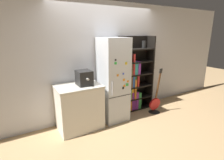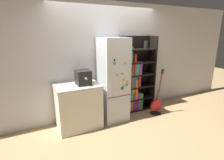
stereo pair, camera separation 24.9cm
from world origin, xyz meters
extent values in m
plane|color=tan|center=(0.00, 0.00, 0.00)|extent=(16.00, 16.00, 0.00)
cube|color=silver|center=(0.00, 0.47, 1.30)|extent=(8.00, 0.05, 2.60)
cube|color=silver|center=(0.00, 0.14, 0.92)|extent=(0.56, 0.62, 1.84)
cube|color=#333333|center=(0.00, -0.17, 0.64)|extent=(0.55, 0.01, 0.01)
cube|color=#B2B2B7|center=(-0.20, -0.18, 0.84)|extent=(0.02, 0.02, 0.30)
cube|color=yellow|center=(0.13, -0.17, 1.33)|extent=(0.05, 0.01, 0.05)
cube|color=orange|center=(0.10, -0.17, 0.85)|extent=(0.04, 0.02, 0.04)
cube|color=orange|center=(-0.07, -0.17, 1.10)|extent=(0.04, 0.01, 0.04)
cube|color=green|center=(-0.12, -0.17, 1.35)|extent=(0.05, 0.01, 0.05)
cube|color=orange|center=(0.18, -0.17, 0.94)|extent=(0.04, 0.02, 0.04)
cube|color=black|center=(-0.12, -0.17, 1.42)|extent=(0.03, 0.01, 0.03)
cube|color=black|center=(0.07, -0.17, 0.81)|extent=(0.05, 0.01, 0.05)
cube|color=orange|center=(0.08, -0.17, 0.99)|extent=(0.05, 0.01, 0.05)
cube|color=blue|center=(0.07, -0.17, 1.12)|extent=(0.03, 0.01, 0.03)
cube|color=green|center=(0.17, -0.17, 0.87)|extent=(0.06, 0.01, 0.06)
cube|color=black|center=(0.34, 0.29, 0.93)|extent=(0.03, 0.32, 1.85)
cube|color=black|center=(1.20, 0.29, 0.93)|extent=(0.03, 0.32, 1.85)
cube|color=black|center=(0.77, 0.43, 0.93)|extent=(0.89, 0.03, 1.85)
cube|color=black|center=(0.77, 0.29, 0.01)|extent=(0.83, 0.29, 0.03)
cube|color=black|center=(0.77, 0.29, 0.31)|extent=(0.83, 0.29, 0.03)
cube|color=black|center=(0.77, 0.29, 0.62)|extent=(0.83, 0.29, 0.03)
cube|color=black|center=(0.77, 0.29, 0.93)|extent=(0.83, 0.29, 0.03)
cube|color=black|center=(0.77, 0.29, 1.24)|extent=(0.83, 0.29, 0.03)
cube|color=black|center=(0.77, 0.29, 1.55)|extent=(0.83, 0.29, 0.03)
cube|color=brown|center=(0.40, 0.28, 0.27)|extent=(0.08, 0.24, 0.49)
cube|color=silver|center=(0.49, 0.29, 0.27)|extent=(0.08, 0.22, 0.47)
cube|color=orange|center=(0.56, 0.29, 0.19)|extent=(0.04, 0.24, 0.32)
cube|color=purple|center=(0.61, 0.28, 0.26)|extent=(0.04, 0.23, 0.47)
cube|color=purple|center=(0.67, 0.28, 0.20)|extent=(0.06, 0.22, 0.34)
cube|color=purple|center=(0.74, 0.29, 0.26)|extent=(0.07, 0.27, 0.46)
cube|color=#338C3F|center=(0.82, 0.29, 0.24)|extent=(0.09, 0.26, 0.42)
cube|color=#2D59B2|center=(0.38, 0.30, 0.48)|extent=(0.04, 0.23, 0.32)
cube|color=#262628|center=(0.45, 0.29, 0.55)|extent=(0.07, 0.23, 0.45)
cube|color=teal|center=(0.53, 0.29, 0.54)|extent=(0.04, 0.25, 0.43)
cube|color=gold|center=(0.60, 0.30, 0.53)|extent=(0.07, 0.23, 0.41)
cube|color=orange|center=(0.67, 0.29, 0.58)|extent=(0.05, 0.26, 0.50)
cube|color=orange|center=(0.38, 0.29, 0.87)|extent=(0.04, 0.21, 0.46)
cube|color=#262628|center=(0.45, 0.28, 0.87)|extent=(0.07, 0.26, 0.47)
cube|color=brown|center=(0.53, 0.29, 0.86)|extent=(0.08, 0.26, 0.45)
cube|color=#2D59B2|center=(0.62, 0.29, 0.80)|extent=(0.06, 0.24, 0.34)
cube|color=#338C3F|center=(0.69, 0.30, 0.88)|extent=(0.05, 0.20, 0.50)
cube|color=red|center=(0.76, 0.30, 0.79)|extent=(0.05, 0.26, 0.32)
cube|color=#338C3F|center=(0.38, 0.29, 1.11)|extent=(0.05, 0.24, 0.34)
cube|color=silver|center=(0.46, 0.29, 1.18)|extent=(0.07, 0.23, 0.47)
cube|color=brown|center=(0.55, 0.29, 1.10)|extent=(0.08, 0.21, 0.31)
cube|color=red|center=(0.61, 0.29, 1.20)|extent=(0.04, 0.26, 0.51)
cube|color=teal|center=(0.69, 0.28, 1.10)|extent=(0.09, 0.22, 0.31)
cube|color=purple|center=(0.77, 0.29, 1.10)|extent=(0.07, 0.26, 0.32)
cube|color=gold|center=(0.39, 0.29, 1.44)|extent=(0.05, 0.22, 0.38)
cube|color=#262628|center=(0.44, 0.28, 1.47)|extent=(0.05, 0.27, 0.43)
cube|color=#338C3F|center=(0.51, 0.30, 1.44)|extent=(0.05, 0.25, 0.39)
cylinder|color=black|center=(0.97, 0.29, 1.65)|extent=(0.10, 0.10, 0.18)
cube|color=silver|center=(-0.81, 0.13, 0.44)|extent=(0.86, 0.64, 0.89)
cube|color=beige|center=(-0.81, 0.13, 0.91)|extent=(0.88, 0.66, 0.04)
cube|color=black|center=(-0.69, 0.09, 1.07)|extent=(0.28, 0.31, 0.29)
cylinder|color=#A5A39E|center=(-0.69, -0.09, 1.08)|extent=(0.04, 0.06, 0.04)
cone|color=black|center=(1.06, -0.12, 0.03)|extent=(0.29, 0.29, 0.06)
cylinder|color=#B21919|center=(1.06, -0.12, 0.22)|extent=(0.32, 0.09, 0.32)
cube|color=brown|center=(1.06, -0.19, 0.71)|extent=(0.04, 0.11, 0.65)
cube|color=black|center=(1.06, -0.25, 1.08)|extent=(0.07, 0.04, 0.11)
camera|label=1|loc=(-1.90, -3.06, 1.94)|focal=28.00mm
camera|label=2|loc=(-1.68, -3.18, 1.94)|focal=28.00mm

